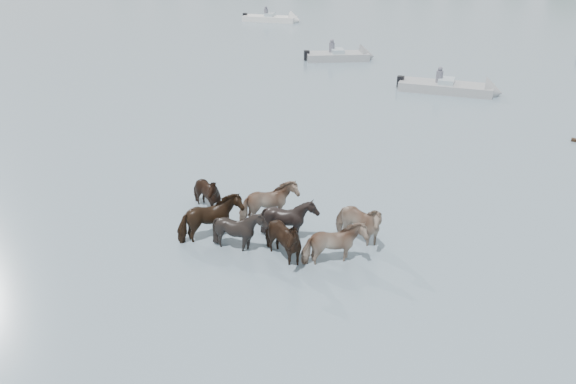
% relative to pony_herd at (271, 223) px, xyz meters
% --- Properties ---
extents(ground, '(400.00, 400.00, 0.00)m').
position_rel_pony_herd_xyz_m(ground, '(-0.93, -1.13, -0.54)').
color(ground, slate).
rests_on(ground, ground).
extents(pony_herd, '(6.92, 3.56, 1.56)m').
position_rel_pony_herd_xyz_m(pony_herd, '(0.00, 0.00, 0.00)').
color(pony_herd, black).
rests_on(pony_herd, ground).
extents(motorboat_a, '(4.66, 3.75, 1.92)m').
position_rel_pony_herd_xyz_m(motorboat_a, '(-7.01, 23.51, -0.31)').
color(motorboat_a, gray).
rests_on(motorboat_a, ground).
extents(motorboat_b, '(5.58, 2.23, 1.92)m').
position_rel_pony_herd_xyz_m(motorboat_b, '(1.42, 18.49, -0.31)').
color(motorboat_b, gray).
rests_on(motorboat_b, ground).
extents(motorboat_f, '(5.53, 2.55, 1.92)m').
position_rel_pony_herd_xyz_m(motorboat_f, '(-18.65, 35.63, -0.31)').
color(motorboat_f, silver).
rests_on(motorboat_f, ground).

